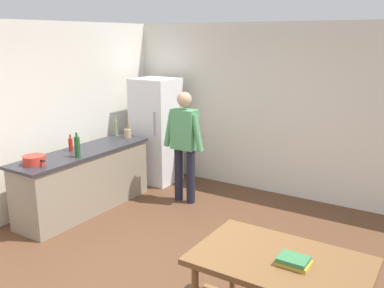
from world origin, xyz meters
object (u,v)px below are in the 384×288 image
(refrigerator, at_px, (156,131))
(bottle_wine_green, at_px, (77,147))
(cooking_pot, at_px, (34,160))
(dining_table, at_px, (281,267))
(person, at_px, (184,140))
(book_stack, at_px, (294,261))
(bottle_sauce_red, at_px, (71,144))
(bottle_vinegar_tall, at_px, (116,128))
(utensil_jar, at_px, (128,133))

(refrigerator, distance_m, bottle_wine_green, 1.88)
(refrigerator, bearing_deg, cooking_pot, -92.70)
(dining_table, bearing_deg, bottle_wine_green, 165.52)
(person, relative_size, book_stack, 6.98)
(refrigerator, height_order, book_stack, refrigerator)
(bottle_sauce_red, relative_size, bottle_vinegar_tall, 0.75)
(cooking_pot, bearing_deg, person, 60.17)
(refrigerator, xyz_separation_m, cooking_pot, (-0.11, -2.41, 0.06))
(dining_table, xyz_separation_m, cooking_pot, (-3.41, 0.29, 0.29))
(cooking_pot, bearing_deg, refrigerator, 87.30)
(bottle_sauce_red, bearing_deg, person, 43.94)
(bottle_vinegar_tall, xyz_separation_m, book_stack, (3.74, -2.08, -0.25))
(dining_table, distance_m, bottle_vinegar_tall, 4.18)
(bottle_vinegar_tall, bearing_deg, bottle_wine_green, -70.96)
(refrigerator, height_order, utensil_jar, refrigerator)
(dining_table, distance_m, book_stack, 0.16)
(person, distance_m, bottle_vinegar_tall, 1.28)
(person, distance_m, utensil_jar, 1.03)
(dining_table, height_order, book_stack, book_stack)
(bottle_wine_green, bearing_deg, book_stack, -14.60)
(utensil_jar, distance_m, book_stack, 4.07)
(cooking_pot, height_order, bottle_wine_green, bottle_wine_green)
(bottle_sauce_red, xyz_separation_m, bottle_vinegar_tall, (-0.09, 1.04, 0.04))
(person, bearing_deg, bottle_sauce_red, -136.06)
(person, bearing_deg, bottle_vinegar_tall, -175.46)
(bottle_sauce_red, distance_m, bottle_wine_green, 0.38)
(refrigerator, bearing_deg, dining_table, -39.29)
(dining_table, relative_size, bottle_wine_green, 4.12)
(dining_table, relative_size, bottle_vinegar_tall, 4.37)
(utensil_jar, bearing_deg, dining_table, -31.21)
(bottle_vinegar_tall, bearing_deg, book_stack, -29.09)
(dining_table, distance_m, utensil_jar, 3.96)
(person, bearing_deg, dining_table, -42.41)
(cooking_pot, xyz_separation_m, bottle_wine_green, (0.21, 0.54, 0.09))
(cooking_pot, bearing_deg, dining_table, -4.88)
(bottle_sauce_red, bearing_deg, refrigerator, 82.11)
(person, xyz_separation_m, bottle_wine_green, (-0.86, -1.32, 0.07))
(bottle_sauce_red, relative_size, book_stack, 0.99)
(person, height_order, bottle_wine_green, person)
(dining_table, bearing_deg, bottle_sauce_red, 164.13)
(utensil_jar, relative_size, book_stack, 1.31)
(dining_table, height_order, bottle_wine_green, bottle_wine_green)
(bottle_sauce_red, xyz_separation_m, book_stack, (3.65, -1.04, -0.21))
(dining_table, bearing_deg, cooking_pot, 175.12)
(person, xyz_separation_m, utensil_jar, (-1.03, -0.10, 0.00))
(person, bearing_deg, utensil_jar, -174.44)
(cooking_pot, height_order, utensil_jar, utensil_jar)
(dining_table, bearing_deg, person, 137.59)
(bottle_wine_green, bearing_deg, person, 56.95)
(refrigerator, xyz_separation_m, utensil_jar, (-0.08, -0.65, 0.08))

